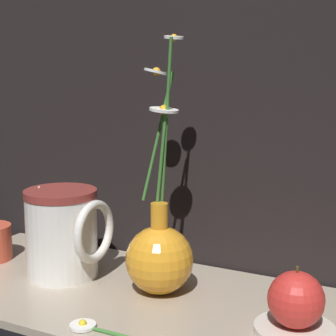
% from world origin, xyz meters
% --- Properties ---
extents(ground_plane, '(6.00, 6.00, 0.00)m').
position_xyz_m(ground_plane, '(0.00, 0.00, 0.00)').
color(ground_plane, black).
extents(shelf, '(0.89, 0.33, 0.01)m').
position_xyz_m(shelf, '(0.00, 0.00, 0.01)').
color(shelf, tan).
rests_on(shelf, ground_plane).
extents(vase_with_flowers, '(0.11, 0.12, 0.39)m').
position_xyz_m(vase_with_flowers, '(-0.04, 0.02, 0.07)').
color(vase_with_flowers, orange).
rests_on(vase_with_flowers, shelf).
extents(ceramic_pitcher, '(0.14, 0.12, 0.16)m').
position_xyz_m(ceramic_pitcher, '(-0.21, 0.01, 0.09)').
color(ceramic_pitcher, white).
rests_on(ceramic_pitcher, shelf).
extents(saucer_plate, '(0.11, 0.11, 0.01)m').
position_xyz_m(saucer_plate, '(0.18, -0.02, 0.02)').
color(saucer_plate, silver).
rests_on(saucer_plate, shelf).
extents(orange_fruit, '(0.07, 0.07, 0.08)m').
position_xyz_m(orange_fruit, '(0.18, -0.02, 0.06)').
color(orange_fruit, red).
rests_on(orange_fruit, saucer_plate).
extents(loose_daisy, '(0.12, 0.04, 0.01)m').
position_xyz_m(loose_daisy, '(-0.06, -0.13, 0.02)').
color(loose_daisy, '#3D7A33').
rests_on(loose_daisy, shelf).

